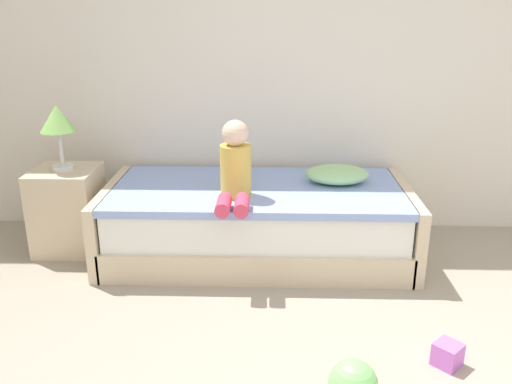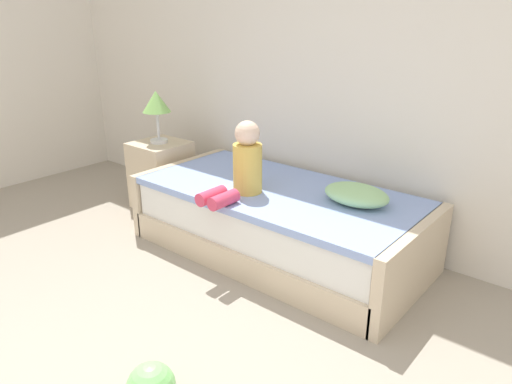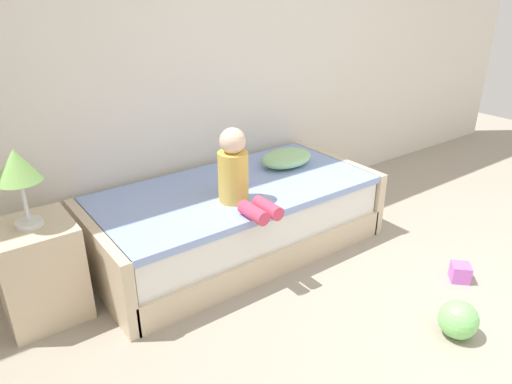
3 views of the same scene
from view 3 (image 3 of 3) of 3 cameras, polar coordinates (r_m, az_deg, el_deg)
The scene contains 8 objects.
wall_rear at distance 3.93m, azimuth -0.74°, elevation 18.41°, with size 7.20×0.10×2.90m, color silver.
bed at distance 3.49m, azimuth -2.44°, elevation -3.18°, with size 2.11×1.00×0.50m.
nightstand at distance 3.07m, azimuth -24.57°, elevation -8.63°, with size 0.44×0.44×0.60m, color beige.
table_lamp at distance 2.80m, azimuth -26.81°, elevation 2.44°, with size 0.24×0.24×0.45m.
child_figure at distance 3.05m, azimuth -2.26°, elevation 2.16°, with size 0.20×0.51×0.50m.
pillow at distance 3.74m, azimuth 3.70°, elevation 4.09°, with size 0.44×0.30×0.13m, color #99CC8C.
toy_ball at distance 2.98m, azimuth 23.18°, elevation -13.93°, with size 0.22×0.22×0.22m, color #7FD872.
toy_block at distance 3.49m, azimuth 23.37°, elevation -8.88°, with size 0.12×0.12×0.12m, color #CC66D8.
Camera 3 is at (-2.28, -0.57, 1.86)m, focal length 33.23 mm.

